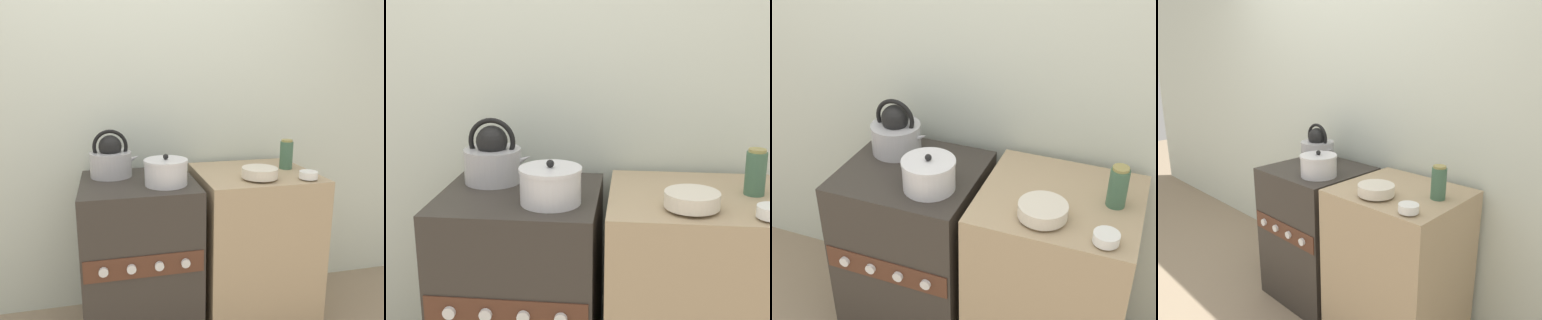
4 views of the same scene
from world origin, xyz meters
TOP-DOWN VIEW (x-y plane):
  - ground_plane at (0.00, 0.00)m, footprint 12.00×12.00m
  - wall_back at (0.00, 0.66)m, footprint 7.00×0.06m
  - stove at (0.00, 0.28)m, footprint 0.60×0.59m
  - counter at (0.66, 0.30)m, footprint 0.64×0.59m
  - kettle at (-0.13, 0.41)m, footprint 0.28×0.23m
  - cooking_pot at (0.13, 0.18)m, footprint 0.22×0.22m
  - enamel_bowl at (0.62, 0.14)m, footprint 0.19×0.19m
  - small_ceramic_bowl at (0.87, 0.07)m, footprint 0.09×0.09m
  - storage_jar at (0.87, 0.32)m, footprint 0.07×0.07m

SIDE VIEW (x-z plane):
  - ground_plane at x=0.00m, z-range 0.00..0.00m
  - stove at x=0.00m, z-range 0.00..0.91m
  - counter at x=0.66m, z-range 0.00..0.91m
  - small_ceramic_bowl at x=0.87m, z-range 0.92..0.96m
  - enamel_bowl at x=0.62m, z-range 0.92..0.98m
  - cooking_pot at x=0.13m, z-range 0.89..1.05m
  - storage_jar at x=0.87m, z-range 0.91..1.08m
  - kettle at x=-0.13m, z-range 0.87..1.13m
  - wall_back at x=0.00m, z-range 0.00..2.50m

